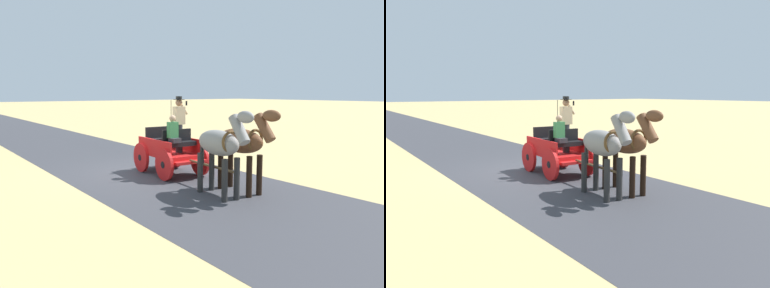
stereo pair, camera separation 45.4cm
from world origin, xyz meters
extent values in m
plane|color=tan|center=(0.00, 0.00, 0.00)|extent=(200.00, 200.00, 0.00)
cube|color=#38383D|center=(0.00, 0.00, 0.00)|extent=(5.23, 160.00, 0.01)
cube|color=red|center=(-0.52, 0.88, 0.66)|extent=(1.31, 2.26, 0.12)
cube|color=red|center=(-1.09, 0.91, 0.94)|extent=(0.17, 2.09, 0.44)
cube|color=red|center=(0.05, 0.85, 0.94)|extent=(0.17, 2.09, 0.44)
cube|color=red|center=(-0.46, 2.10, 0.56)|extent=(1.09, 0.29, 0.08)
cube|color=red|center=(-0.58, -0.32, 0.48)|extent=(0.73, 0.24, 0.06)
cube|color=black|center=(-0.49, 1.48, 1.04)|extent=(1.04, 0.41, 0.14)
cube|color=black|center=(-0.50, 1.30, 1.26)|extent=(1.02, 0.13, 0.44)
cube|color=black|center=(-0.55, 0.39, 1.04)|extent=(1.04, 0.41, 0.14)
cube|color=black|center=(-0.56, 0.21, 1.26)|extent=(1.02, 0.13, 0.44)
cylinder|color=red|center=(-1.13, 1.68, 0.48)|extent=(0.15, 0.96, 0.96)
cylinder|color=black|center=(-1.13, 1.68, 0.48)|extent=(0.13, 0.22, 0.21)
cylinder|color=red|center=(0.17, 1.62, 0.48)|extent=(0.15, 0.96, 0.96)
cylinder|color=black|center=(0.17, 1.62, 0.48)|extent=(0.13, 0.22, 0.21)
cylinder|color=red|center=(-1.21, 0.14, 0.48)|extent=(0.15, 0.96, 0.96)
cylinder|color=black|center=(-1.21, 0.14, 0.48)|extent=(0.13, 0.22, 0.21)
cylinder|color=red|center=(0.09, 0.08, 0.48)|extent=(0.15, 0.96, 0.96)
cylinder|color=black|center=(0.09, 0.08, 0.48)|extent=(0.13, 0.22, 0.21)
cylinder|color=brown|center=(-0.41, 3.08, 0.61)|extent=(0.17, 2.00, 0.07)
cylinder|color=black|center=(-0.19, 1.47, 1.74)|extent=(0.02, 0.02, 1.30)
cylinder|color=#2D2D33|center=(-0.66, 1.22, 1.17)|extent=(0.22, 0.22, 0.90)
cube|color=tan|center=(-0.66, 1.22, 1.90)|extent=(0.35, 0.24, 0.56)
sphere|color=#9E7051|center=(-0.66, 1.22, 2.30)|extent=(0.22, 0.22, 0.22)
cylinder|color=black|center=(-0.66, 1.22, 2.40)|extent=(0.36, 0.36, 0.01)
cylinder|color=black|center=(-0.66, 1.22, 2.45)|extent=(0.20, 0.20, 0.10)
cylinder|color=tan|center=(-0.83, 1.27, 2.08)|extent=(0.26, 0.09, 0.32)
cube|color=black|center=(-0.89, 1.29, 2.28)|extent=(0.02, 0.07, 0.14)
cube|color=#2D2D33|center=(-0.24, 1.59, 1.18)|extent=(0.30, 0.33, 0.14)
cube|color=#387F47|center=(-0.24, 1.47, 1.49)|extent=(0.31, 0.21, 0.48)
sphere|color=tan|center=(-0.24, 1.47, 1.84)|extent=(0.20, 0.20, 0.20)
ellipsoid|color=brown|center=(-0.73, 3.89, 1.37)|extent=(0.57, 1.56, 0.64)
cylinder|color=black|center=(-0.91, 4.44, 0.53)|extent=(0.15, 0.15, 1.05)
cylinder|color=black|center=(-0.55, 4.44, 0.53)|extent=(0.15, 0.15, 1.05)
cylinder|color=black|center=(-0.91, 3.35, 0.53)|extent=(0.15, 0.15, 1.05)
cylinder|color=black|center=(-0.55, 3.35, 0.53)|extent=(0.15, 0.15, 1.05)
cylinder|color=brown|center=(-0.73, 4.74, 1.77)|extent=(0.26, 0.65, 0.73)
ellipsoid|color=brown|center=(-0.72, 4.96, 2.07)|extent=(0.22, 0.54, 0.28)
cube|color=black|center=(-0.73, 4.72, 1.81)|extent=(0.06, 0.50, 0.56)
cylinder|color=black|center=(-0.73, 3.15, 1.07)|extent=(0.11, 0.11, 0.70)
torus|color=brown|center=(-0.73, 4.44, 1.45)|extent=(0.55, 0.07, 0.55)
ellipsoid|color=gray|center=(-0.01, 3.86, 1.37)|extent=(0.71, 1.61, 0.64)
cylinder|color=#272726|center=(-0.14, 4.42, 0.53)|extent=(0.15, 0.15, 1.05)
cylinder|color=#272726|center=(0.22, 4.38, 0.53)|extent=(0.15, 0.15, 1.05)
cylinder|color=#272726|center=(-0.25, 3.33, 0.53)|extent=(0.15, 0.15, 1.05)
cylinder|color=#272726|center=(0.11, 3.30, 0.53)|extent=(0.15, 0.15, 1.05)
cylinder|color=gray|center=(0.07, 4.70, 1.77)|extent=(0.32, 0.67, 0.73)
ellipsoid|color=gray|center=(0.09, 4.92, 2.07)|extent=(0.27, 0.56, 0.28)
cube|color=#272726|center=(0.07, 4.68, 1.81)|extent=(0.11, 0.51, 0.56)
cylinder|color=#272726|center=(-0.09, 3.12, 1.07)|extent=(0.11, 0.11, 0.70)
torus|color=brown|center=(0.04, 4.40, 1.45)|extent=(0.55, 0.12, 0.55)
cone|color=orange|center=(-2.38, -2.52, 0.25)|extent=(0.32, 0.32, 0.50)
camera|label=1|loc=(6.17, 11.04, 2.63)|focal=35.62mm
camera|label=2|loc=(5.80, 11.31, 2.63)|focal=35.62mm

